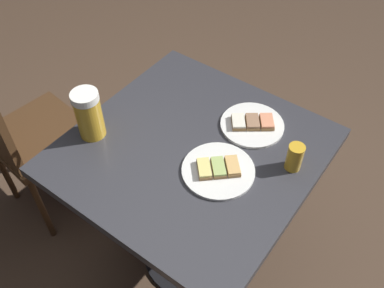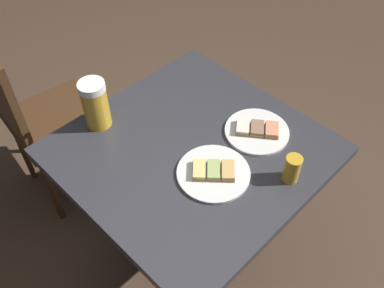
{
  "view_description": "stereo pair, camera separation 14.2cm",
  "coord_description": "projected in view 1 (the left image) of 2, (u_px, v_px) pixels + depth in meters",
  "views": [
    {
      "loc": [
        0.77,
        0.57,
        1.79
      ],
      "look_at": [
        0.0,
        0.0,
        0.74
      ],
      "focal_mm": 39.89,
      "sensor_mm": 36.0,
      "label": 1
    },
    {
      "loc": [
        0.68,
        0.68,
        1.79
      ],
      "look_at": [
        0.0,
        0.0,
        0.74
      ],
      "focal_mm": 39.89,
      "sensor_mm": 36.0,
      "label": 2
    }
  ],
  "objects": [
    {
      "name": "plate_near",
      "position": [
        218.0,
        170.0,
        1.36
      ],
      "size": [
        0.24,
        0.24,
        0.03
      ],
      "color": "white",
      "rests_on": "cafe_table"
    },
    {
      "name": "ground_plane",
      "position": [
        192.0,
        252.0,
        1.97
      ],
      "size": [
        6.0,
        6.0,
        0.0
      ],
      "primitive_type": "plane",
      "color": "#4C3828"
    },
    {
      "name": "cafe_chair",
      "position": [
        20.0,
        132.0,
        1.77
      ],
      "size": [
        0.42,
        0.42,
        0.91
      ],
      "rotation": [
        0.0,
        0.0,
        1.46
      ],
      "color": "#472D19",
      "rests_on": "ground_plane"
    },
    {
      "name": "plate_far",
      "position": [
        252.0,
        124.0,
        1.5
      ],
      "size": [
        0.22,
        0.22,
        0.03
      ],
      "color": "white",
      "rests_on": "cafe_table"
    },
    {
      "name": "beer_glass_small",
      "position": [
        295.0,
        157.0,
        1.34
      ],
      "size": [
        0.05,
        0.05,
        0.1
      ],
      "primitive_type": "cylinder",
      "color": "gold",
      "rests_on": "cafe_table"
    },
    {
      "name": "beer_mug",
      "position": [
        88.0,
        114.0,
        1.42
      ],
      "size": [
        0.09,
        0.15,
        0.18
      ],
      "color": "gold",
      "rests_on": "cafe_table"
    },
    {
      "name": "cafe_table",
      "position": [
        192.0,
        174.0,
        1.54
      ],
      "size": [
        0.81,
        0.8,
        0.72
      ],
      "color": "black",
      "rests_on": "ground_plane"
    }
  ]
}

